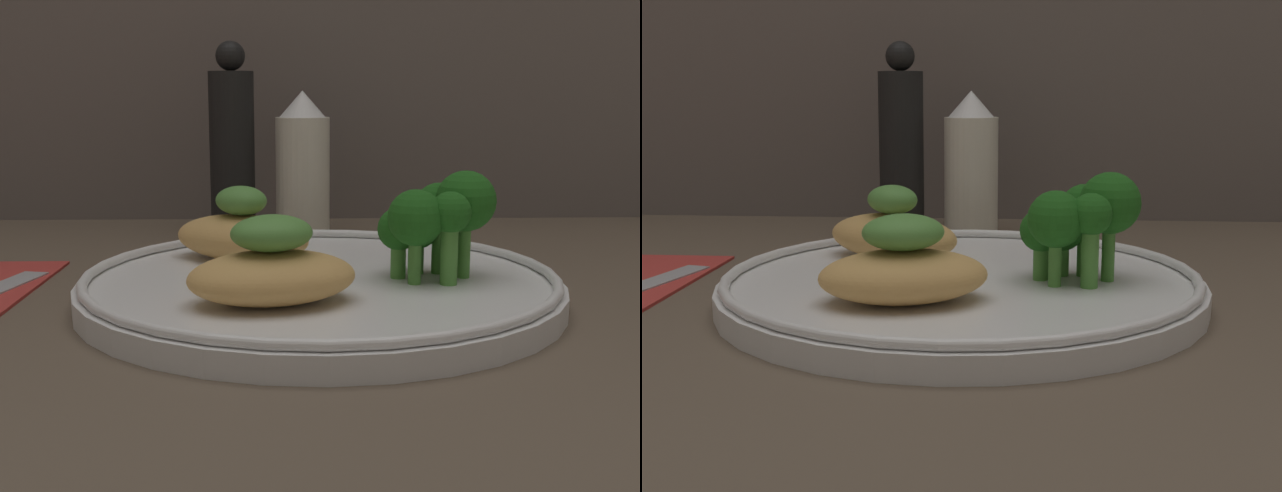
{
  "view_description": "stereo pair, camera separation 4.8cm",
  "coord_description": "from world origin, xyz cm",
  "views": [
    {
      "loc": [
        -1.37,
        -47.28,
        12.6
      ],
      "look_at": [
        0.0,
        0.0,
        3.4
      ],
      "focal_mm": 45.0,
      "sensor_mm": 36.0,
      "label": 1
    },
    {
      "loc": [
        3.44,
        -47.17,
        12.6
      ],
      "look_at": [
        0.0,
        0.0,
        3.4
      ],
      "focal_mm": 45.0,
      "sensor_mm": 36.0,
      "label": 2
    }
  ],
  "objects": [
    {
      "name": "sauce_bottle",
      "position": [
        -0.86,
        22.66,
        6.03
      ],
      "size": [
        4.71,
        4.71,
        12.6
      ],
      "color": "silver",
      "rests_on": "ground_plane"
    },
    {
      "name": "grilled_meat_middle",
      "position": [
        -5.07,
        5.46,
        3.21
      ],
      "size": [
        11.02,
        9.15,
        5.01
      ],
      "color": "tan",
      "rests_on": "plate"
    },
    {
      "name": "broccoli_bunch",
      "position": [
        6.89,
        -0.14,
        5.22
      ],
      "size": [
        7.11,
        6.0,
        6.53
      ],
      "color": "#4C8E38",
      "rests_on": "plate"
    },
    {
      "name": "pepper_grinder",
      "position": [
        -6.97,
        22.66,
        7.69
      ],
      "size": [
        3.9,
        3.9,
        16.75
      ],
      "color": "black",
      "rests_on": "ground_plane"
    },
    {
      "name": "plate",
      "position": [
        0.0,
        0.0,
        0.99
      ],
      "size": [
        29.05,
        29.05,
        2.0
      ],
      "color": "white",
      "rests_on": "ground_plane"
    },
    {
      "name": "grilled_meat_front",
      "position": [
        -2.71,
        -5.67,
        3.2
      ],
      "size": [
        10.41,
        8.34,
        4.78
      ],
      "color": "tan",
      "rests_on": "plate"
    },
    {
      "name": "ground_plane",
      "position": [
        0.0,
        0.0,
        -0.5
      ],
      "size": [
        180.0,
        180.0,
        1.0
      ],
      "primitive_type": "cube",
      "color": "brown"
    }
  ]
}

